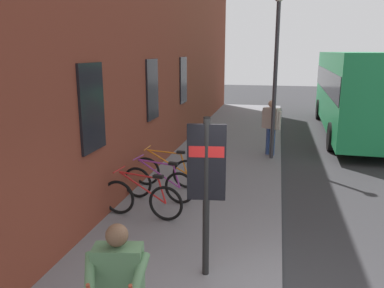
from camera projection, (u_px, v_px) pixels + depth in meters
ground at (319, 181)px, 10.45m from camera, size 60.00×60.00×0.00m
sidewalk_pavement at (227, 154)px, 12.91m from camera, size 24.00×3.50×0.12m
station_facade at (174, 8)px, 13.17m from camera, size 22.00×0.65×9.66m
bicycle_under_window at (142, 199)px, 7.79m from camera, size 0.48×1.77×0.97m
bicycle_nearest_sign at (158, 184)px, 8.67m from camera, size 0.48×1.76×0.97m
bicycle_leaning_wall at (167, 171)px, 9.57m from camera, size 0.48×1.77×0.97m
transit_info_sign at (206, 173)px, 5.51m from camera, size 0.16×0.56×2.40m
city_bus at (357, 88)px, 16.04m from camera, size 10.57×2.87×3.35m
pedestrian_crossing_street at (271, 122)px, 12.38m from camera, size 0.46×0.61×1.77m
tourist_with_hotdogs at (119, 285)px, 3.83m from camera, size 0.64×0.63×1.67m
street_lamp at (276, 63)px, 11.54m from camera, size 0.28×0.28×4.93m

